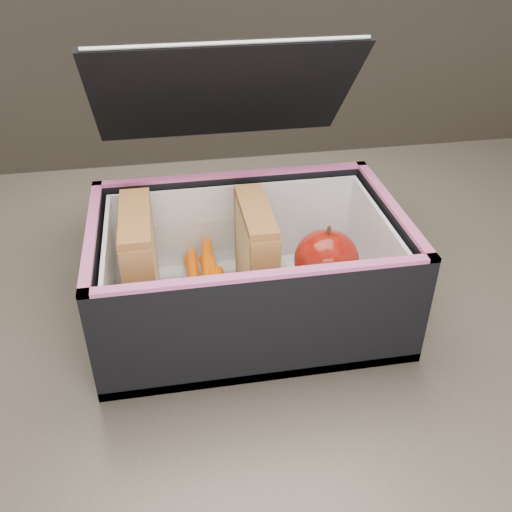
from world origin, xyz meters
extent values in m
cube|color=brown|center=(0.00, 0.00, 0.73)|extent=(1.20, 0.80, 0.03)
cube|color=#382D26|center=(0.55, 0.35, 0.36)|extent=(0.05, 0.05, 0.72)
cube|color=black|center=(0.01, 0.17, 0.93)|extent=(0.29, 0.14, 0.14)
cube|color=#CEBA7E|center=(-0.11, 0.01, 0.82)|extent=(0.01, 0.10, 0.11)
cube|color=#D06F75|center=(-0.10, 0.01, 0.82)|extent=(0.01, 0.10, 0.10)
cube|color=#CEBA7E|center=(-0.09, 0.01, 0.82)|extent=(0.01, 0.10, 0.11)
cube|color=#925928|center=(-0.10, 0.01, 0.88)|extent=(0.03, 0.10, 0.01)
cube|color=#CEBA7E|center=(0.01, 0.01, 0.82)|extent=(0.01, 0.10, 0.10)
cube|color=#D06F75|center=(0.01, 0.01, 0.81)|extent=(0.01, 0.09, 0.10)
cube|color=#CEBA7E|center=(0.02, 0.01, 0.82)|extent=(0.01, 0.10, 0.10)
cube|color=#925928|center=(0.01, 0.01, 0.87)|extent=(0.03, 0.10, 0.01)
cylinder|color=#FA6600|center=(-0.05, 0.04, 0.77)|extent=(0.02, 0.09, 0.01)
cylinder|color=#FA6600|center=(-0.03, 0.02, 0.78)|extent=(0.02, 0.09, 0.01)
cylinder|color=#FA6600|center=(-0.03, 0.03, 0.80)|extent=(0.02, 0.09, 0.01)
cylinder|color=#FA6600|center=(-0.04, -0.02, 0.77)|extent=(0.02, 0.09, 0.01)
cylinder|color=#FA6600|center=(-0.05, 0.03, 0.78)|extent=(0.01, 0.09, 0.01)
cylinder|color=#FA6600|center=(-0.03, 0.00, 0.80)|extent=(0.02, 0.09, 0.01)
cylinder|color=#FA6600|center=(-0.03, -0.02, 0.77)|extent=(0.03, 0.09, 0.01)
cylinder|color=#FA6600|center=(-0.03, -0.02, 0.78)|extent=(0.03, 0.09, 0.01)
cylinder|color=#FA6600|center=(-0.03, -0.02, 0.80)|extent=(0.02, 0.09, 0.01)
cube|color=white|center=(0.09, 0.02, 0.77)|extent=(0.09, 0.09, 0.01)
ellipsoid|color=#8A0200|center=(0.09, 0.01, 0.80)|extent=(0.09, 0.09, 0.06)
cylinder|color=#4B351A|center=(0.09, 0.01, 0.84)|extent=(0.01, 0.01, 0.01)
camera|label=1|loc=(-0.07, -0.46, 1.14)|focal=40.00mm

